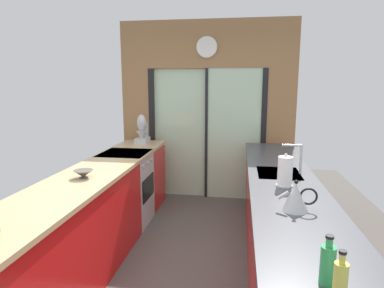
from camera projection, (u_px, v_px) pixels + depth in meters
ground_plane at (189, 253)px, 3.50m from camera, size 5.04×7.60×0.02m
back_wall_unit at (207, 100)px, 4.98m from camera, size 2.64×0.12×2.70m
left_counter_run at (86, 224)px, 3.09m from camera, size 0.62×3.80×0.92m
right_counter_run at (282, 228)px, 3.00m from camera, size 0.62×3.80×0.92m
sink_faucet at (298, 154)px, 3.11m from camera, size 0.19×0.02×0.28m
oven_range at (126, 188)px, 4.18m from camera, size 0.60×0.60×0.92m
mixing_bowl at (83, 174)px, 2.98m from camera, size 0.18×0.18×0.07m
stand_mixer at (142, 132)px, 4.75m from camera, size 0.17×0.27×0.42m
kettle at (296, 197)px, 2.20m from camera, size 0.26×0.18×0.21m
soap_bottle_near at (340, 286)px, 1.21m from camera, size 0.05×0.05×0.25m
soap_bottle_far at (328, 264)px, 1.38m from camera, size 0.06×0.06×0.22m
paper_towel_roll at (285, 172)px, 2.73m from camera, size 0.14×0.14×0.28m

